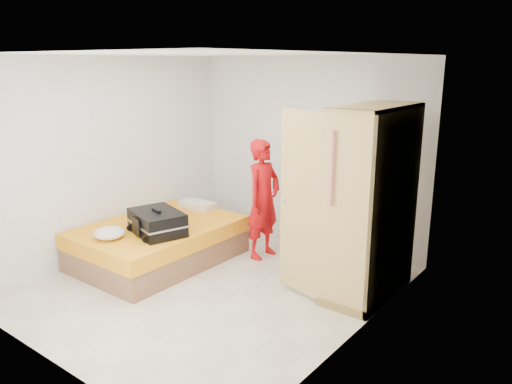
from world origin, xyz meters
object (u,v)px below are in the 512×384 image
Objects in this scene: suitcase at (157,223)px; person at (263,199)px; bed at (159,243)px; wardrobe at (365,208)px; round_cushion at (109,233)px.

person is at bearing 77.16° from suitcase.
person reaches higher than bed.
wardrobe is at bearing -96.95° from person.
wardrobe is 2.97m from round_cushion.
wardrobe reaches higher than bed.
wardrobe is 2.50× the size of suitcase.
suitcase is (0.25, -0.23, 0.39)m from bed.
bed is at bearing 85.79° from round_cushion.
person reaches higher than round_cushion.
wardrobe is (2.50, 0.76, 0.75)m from bed.
round_cushion is at bearing 149.82° from person.
suitcase is at bearing -156.28° from wardrobe.
bed is 1.47m from person.
round_cushion is (-0.31, -0.47, -0.07)m from suitcase.
suitcase is (-0.71, -1.20, -0.15)m from person.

